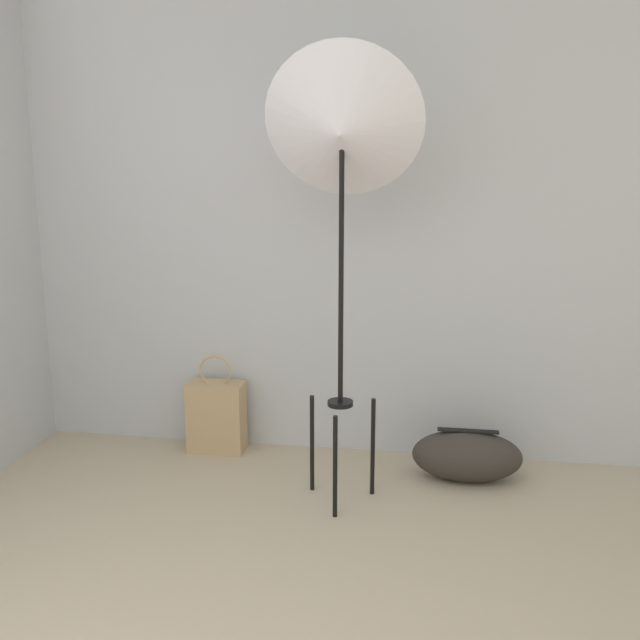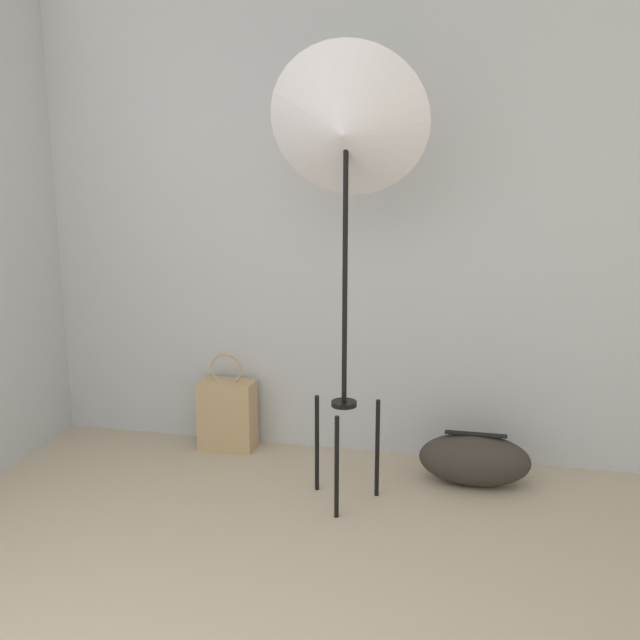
% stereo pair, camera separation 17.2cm
% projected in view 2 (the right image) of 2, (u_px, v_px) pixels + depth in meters
% --- Properties ---
extents(wall_back, '(8.00, 0.05, 2.60)m').
position_uv_depth(wall_back, '(310.00, 200.00, 3.74)').
color(wall_back, '#B7BCC1').
rests_on(wall_back, ground_plane).
extents(photo_umbrella, '(0.67, 0.41, 1.97)m').
position_uv_depth(photo_umbrella, '(346.00, 133.00, 3.02)').
color(photo_umbrella, black).
rests_on(photo_umbrella, ground_plane).
extents(tote_bag, '(0.29, 0.16, 0.52)m').
position_uv_depth(tote_bag, '(227.00, 414.00, 3.94)').
color(tote_bag, tan).
rests_on(tote_bag, ground_plane).
extents(duffel_bag, '(0.52, 0.25, 0.26)m').
position_uv_depth(duffel_bag, '(474.00, 460.00, 3.52)').
color(duffel_bag, '#332D28').
rests_on(duffel_bag, ground_plane).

